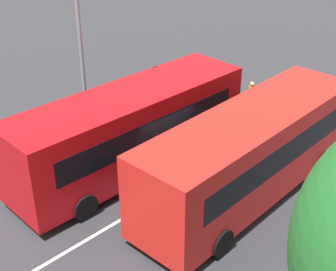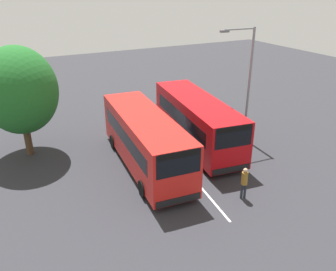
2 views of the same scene
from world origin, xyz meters
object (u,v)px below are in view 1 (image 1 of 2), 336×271
street_lamp (84,37)px  bus_far_left (251,152)px  pedestrian (251,96)px  bus_center_left (132,128)px

street_lamp → bus_far_left: bearing=7.5°
pedestrian → bus_far_left: bearing=63.7°
bus_far_left → street_lamp: street_lamp is taller
street_lamp → pedestrian: bearing=57.1°
bus_center_left → pedestrian: size_ratio=5.66×
bus_far_left → bus_center_left: same height
bus_center_left → pedestrian: (6.66, -1.29, -0.71)m
bus_center_left → pedestrian: bus_center_left is taller
bus_far_left → street_lamp: size_ratio=1.29×
bus_center_left → street_lamp: (0.86, 3.15, 2.65)m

